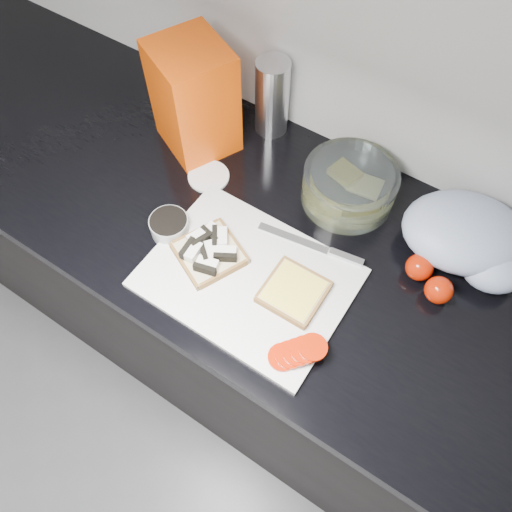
{
  "coord_description": "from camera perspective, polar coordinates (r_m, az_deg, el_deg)",
  "views": [
    {
      "loc": [
        0.25,
        0.68,
        1.79
      ],
      "look_at": [
        -0.03,
        1.1,
        0.95
      ],
      "focal_mm": 35.0,
      "sensor_mm": 36.0,
      "label": 1
    }
  ],
  "objects": [
    {
      "name": "tub_lid",
      "position": [
        1.16,
        -5.44,
        9.04
      ],
      "size": [
        0.1,
        0.1,
        0.01
      ],
      "primitive_type": "cylinder",
      "rotation": [
        0.0,
        0.0,
        -0.09
      ],
      "color": "silver",
      "rests_on": "countertop"
    },
    {
      "name": "bread_right",
      "position": [
        0.97,
        4.33,
        -4.1
      ],
      "size": [
        0.12,
        0.12,
        0.02
      ],
      "rotation": [
        0.0,
        0.0,
        0.01
      ],
      "color": "beige",
      "rests_on": "cutting_board"
    },
    {
      "name": "knife",
      "position": [
        1.03,
        7.71,
        0.8
      ],
      "size": [
        0.23,
        0.05,
        0.01
      ],
      "rotation": [
        0.0,
        0.0,
        0.15
      ],
      "color": "#B7B7BB",
      "rests_on": "cutting_board"
    },
    {
      "name": "whole_tomatoes",
      "position": [
        1.03,
        19.16,
        -2.45
      ],
      "size": [
        0.11,
        0.08,
        0.06
      ],
      "rotation": [
        0.0,
        0.0,
        -0.15
      ],
      "color": "#AF1C04",
      "rests_on": "countertop"
    },
    {
      "name": "base_cabinet",
      "position": [
        1.47,
        3.15,
        -8.21
      ],
      "size": [
        3.5,
        0.6,
        0.86
      ],
      "primitive_type": "cube",
      "color": "black",
      "rests_on": "ground"
    },
    {
      "name": "tomato_slices",
      "position": [
        0.92,
        4.77,
        -10.89
      ],
      "size": [
        0.11,
        0.11,
        0.02
      ],
      "rotation": [
        0.0,
        0.0,
        0.35
      ],
      "color": "#AF1C04",
      "rests_on": "cutting_board"
    },
    {
      "name": "countertop",
      "position": [
        1.07,
        4.28,
        1.13
      ],
      "size": [
        3.5,
        0.64,
        0.04
      ],
      "primitive_type": "cube",
      "color": "black",
      "rests_on": "base_cabinet"
    },
    {
      "name": "cutting_board",
      "position": [
        1.0,
        -0.94,
        -2.52
      ],
      "size": [
        0.4,
        0.3,
        0.01
      ],
      "primitive_type": "cube",
      "color": "silver",
      "rests_on": "countertop"
    },
    {
      "name": "steel_canister",
      "position": [
        1.2,
        1.86,
        17.68
      ],
      "size": [
        0.08,
        0.08,
        0.19
      ],
      "primitive_type": "cylinder",
      "color": "silver",
      "rests_on": "countertop"
    },
    {
      "name": "grocery_bag",
      "position": [
        1.08,
        23.07,
        1.98
      ],
      "size": [
        0.31,
        0.28,
        0.11
      ],
      "rotation": [
        0.0,
        0.0,
        0.4
      ],
      "color": "#A4B0CA",
      "rests_on": "countertop"
    },
    {
      "name": "bread_bag",
      "position": [
        1.16,
        -7.08,
        17.39
      ],
      "size": [
        0.21,
        0.2,
        0.25
      ],
      "primitive_type": "cube",
      "rotation": [
        0.0,
        0.0,
        -0.44
      ],
      "color": "#DC4603",
      "rests_on": "countertop"
    },
    {
      "name": "glass_bowl",
      "position": [
        1.11,
        10.6,
        7.9
      ],
      "size": [
        0.2,
        0.2,
        0.08
      ],
      "rotation": [
        0.0,
        0.0,
        -0.25
      ],
      "color": "silver",
      "rests_on": "countertop"
    },
    {
      "name": "bread_left",
      "position": [
        1.02,
        -5.33,
        0.52
      ],
      "size": [
        0.17,
        0.17,
        0.04
      ],
      "rotation": [
        0.0,
        0.0,
        -0.43
      ],
      "color": "beige",
      "rests_on": "cutting_board"
    },
    {
      "name": "seed_tub",
      "position": [
        1.06,
        -9.87,
        3.48
      ],
      "size": [
        0.08,
        0.08,
        0.04
      ],
      "color": "#9DA1A2",
      "rests_on": "countertop"
    }
  ]
}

